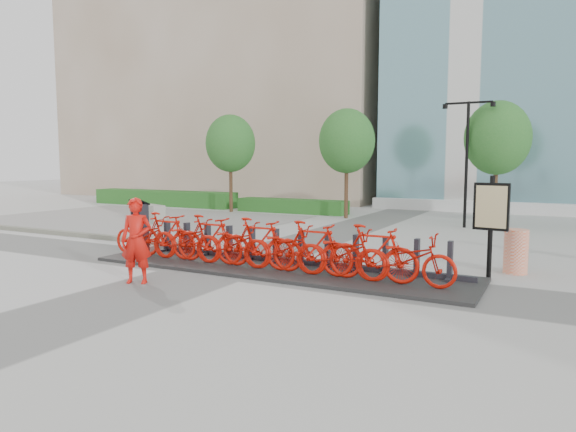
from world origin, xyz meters
The scene contains 28 objects.
ground centered at (0.00, 0.00, 0.00)m, with size 120.00×120.00×0.00m, color #A3A29C.
tan_building centered at (-16.00, 26.00, 15.00)m, with size 26.00×16.00×30.00m, color beige.
gravel_patch centered at (-10.00, 7.00, 0.01)m, with size 14.00×14.00×0.00m, color gray.
curb centered at (-10.00, 1.90, 0.07)m, with size 14.00×0.25×0.15m, color slate.
hedge_a centered at (-14.00, 13.50, 0.45)m, with size 10.00×1.40×0.90m, color #1B6F1C.
hedge_b centered at (-5.00, 13.20, 0.35)m, with size 6.00×1.20×0.70m, color #1B6F1C.
tree_0 centered at (-8.00, 12.00, 3.59)m, with size 2.60×2.60×5.10m.
tree_1 centered at (-1.50, 12.00, 3.59)m, with size 2.60×2.60×5.10m.
tree_2 centered at (5.00, 12.00, 3.59)m, with size 2.60×2.60×5.10m.
streetlamp centered at (4.00, 11.00, 3.13)m, with size 2.00×0.20×5.00m.
dock_pad centered at (1.30, 0.30, 0.04)m, with size 9.60×2.40×0.08m, color #272727.
dock_rail_posts centered at (1.36, 0.77, 0.51)m, with size 8.02×0.50×0.85m, color #25242B, non-canonical shape.
bike_0 centered at (-2.60, -0.05, 0.63)m, with size 0.73×2.08×1.09m, color #BD1104.
bike_1 centered at (-1.88, -0.05, 0.69)m, with size 0.57×2.02×1.21m, color #BD1104.
bike_2 centered at (-1.16, -0.05, 0.63)m, with size 0.73×2.08×1.09m, color #BD1104.
bike_3 centered at (-0.44, -0.05, 0.69)m, with size 0.57×2.02×1.21m, color #BD1104.
bike_4 centered at (0.28, -0.05, 0.63)m, with size 0.73×2.08×1.09m, color #BD1104.
bike_5 centered at (1.00, -0.05, 0.69)m, with size 0.57×2.02×1.21m, color #BD1104.
bike_6 centered at (1.72, -0.05, 0.63)m, with size 0.73×2.08×1.09m, color #BD1104.
bike_7 centered at (2.44, -0.05, 0.69)m, with size 0.57×2.02×1.21m, color #BD1104.
bike_8 centered at (3.16, -0.05, 0.63)m, with size 0.73×2.08×1.09m, color #BD1104.
bike_9 centered at (3.88, -0.05, 0.69)m, with size 0.57×2.02×1.21m, color #BD1104.
bike_10 centered at (4.60, -0.05, 0.63)m, with size 0.73×2.08×1.09m, color #BD1104.
kiosk centered at (-3.22, 0.41, 0.80)m, with size 0.46×0.39×1.50m.
worker_red centered at (-0.70, -2.30, 0.93)m, with size 0.68×0.45×1.86m, color red.
construction_barrel centered at (6.50, 2.63, 0.52)m, with size 0.55×0.55×1.05m, color #FF4101.
jersey_barrier centered at (-8.57, 6.49, 0.39)m, with size 2.01×0.55×0.78m, color gray.
map_sign centered at (6.02, 1.67, 1.54)m, with size 0.77×0.22×2.33m.
Camera 1 is at (7.36, -10.44, 2.62)m, focal length 32.00 mm.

